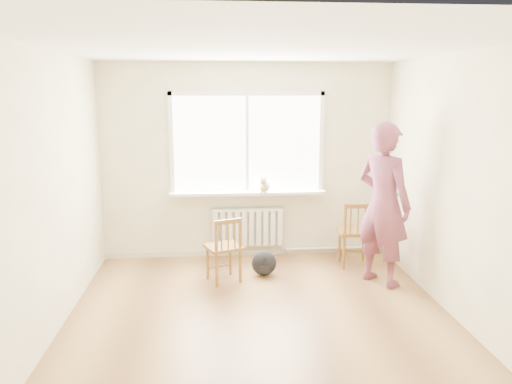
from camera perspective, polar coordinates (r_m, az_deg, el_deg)
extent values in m
plane|color=#A37642|center=(5.17, 0.72, -15.06)|extent=(4.50, 4.50, 0.00)
plane|color=white|center=(4.64, 0.81, 16.31)|extent=(4.50, 4.50, 0.00)
cube|color=#F0E9C0|center=(6.93, -1.03, 3.50)|extent=(4.00, 0.01, 2.70)
cube|color=white|center=(6.89, -1.02, 5.54)|extent=(2.00, 0.02, 1.30)
cube|color=white|center=(6.83, -1.03, 11.21)|extent=(2.12, 0.05, 0.06)
cube|color=white|center=(6.88, -9.65, 5.37)|extent=(0.06, 0.05, 1.42)
cube|color=white|center=(7.01, 7.46, 5.55)|extent=(0.06, 0.05, 1.42)
cube|color=white|center=(6.87, -1.01, 5.52)|extent=(0.04, 0.05, 1.30)
cube|color=white|center=(6.90, -0.96, -0.08)|extent=(2.15, 0.22, 0.04)
cube|color=white|center=(7.07, -0.97, -4.00)|extent=(1.00, 0.02, 0.55)
cube|color=white|center=(7.02, -0.95, -4.11)|extent=(1.00, 0.10, 0.51)
cube|color=white|center=(6.96, -0.95, -2.04)|extent=(1.00, 0.12, 0.03)
cylinder|color=silver|center=(7.35, 8.87, -6.35)|extent=(1.40, 0.04, 0.04)
cube|color=beige|center=(7.22, -0.98, -6.87)|extent=(4.00, 0.03, 0.08)
cube|color=olive|center=(6.16, -3.74, -6.28)|extent=(0.52, 0.51, 0.04)
cylinder|color=olive|center=(6.42, -2.96, -7.57)|extent=(0.03, 0.03, 0.43)
cylinder|color=olive|center=(6.31, -5.56, -7.95)|extent=(0.03, 0.03, 0.43)
cylinder|color=olive|center=(6.15, -1.82, -8.42)|extent=(0.03, 0.03, 0.43)
cylinder|color=olive|center=(6.04, -4.52, -8.83)|extent=(0.03, 0.03, 0.43)
cylinder|color=olive|center=(6.09, -1.83, -6.71)|extent=(0.04, 0.04, 0.82)
cylinder|color=olive|center=(5.98, -4.55, -7.10)|extent=(0.04, 0.04, 0.82)
cube|color=olive|center=(5.92, -3.22, -3.40)|extent=(0.32, 0.15, 0.05)
cylinder|color=olive|center=(6.00, -2.43, -4.91)|extent=(0.02, 0.02, 0.33)
cylinder|color=olive|center=(5.97, -3.20, -5.01)|extent=(0.02, 0.02, 0.33)
cylinder|color=olive|center=(5.94, -3.97, -5.11)|extent=(0.02, 0.02, 0.33)
cube|color=olive|center=(6.81, 11.22, -4.44)|extent=(0.47, 0.45, 0.04)
cylinder|color=olive|center=(7.07, 12.20, -5.88)|extent=(0.04, 0.04, 0.47)
cylinder|color=olive|center=(7.00, 9.52, -5.94)|extent=(0.04, 0.04, 0.47)
cylinder|color=olive|center=(6.76, 12.82, -6.71)|extent=(0.04, 0.04, 0.47)
cylinder|color=olive|center=(6.69, 10.02, -6.79)|extent=(0.04, 0.04, 0.47)
cylinder|color=olive|center=(6.70, 12.90, -5.02)|extent=(0.04, 0.04, 0.89)
cylinder|color=olive|center=(6.63, 10.08, -5.08)|extent=(0.04, 0.04, 0.89)
cube|color=olive|center=(6.56, 11.64, -1.59)|extent=(0.36, 0.06, 0.06)
cylinder|color=olive|center=(6.62, 12.37, -3.17)|extent=(0.02, 0.02, 0.35)
cylinder|color=olive|center=(6.60, 11.57, -3.18)|extent=(0.02, 0.02, 0.35)
cylinder|color=olive|center=(6.58, 10.77, -3.19)|extent=(0.02, 0.02, 0.35)
imported|color=#BD3F5F|center=(6.13, 14.36, -1.39)|extent=(0.80, 0.86, 1.96)
ellipsoid|color=beige|center=(6.83, 0.97, 0.72)|extent=(0.21, 0.27, 0.17)
sphere|color=beige|center=(6.70, 0.84, 1.28)|extent=(0.10, 0.10, 0.10)
cone|color=beige|center=(6.69, 0.62, 1.70)|extent=(0.03, 0.03, 0.04)
cone|color=beige|center=(6.69, 1.06, 1.69)|extent=(0.03, 0.03, 0.04)
cylinder|color=beige|center=(6.96, 1.11, 0.48)|extent=(0.06, 0.16, 0.02)
cylinder|color=beige|center=(6.75, 0.64, 0.22)|extent=(0.02, 0.02, 0.09)
cylinder|color=beige|center=(6.75, 1.09, 0.21)|extent=(0.02, 0.02, 0.09)
ellipsoid|color=black|center=(6.41, 0.93, -8.16)|extent=(0.38, 0.34, 0.31)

